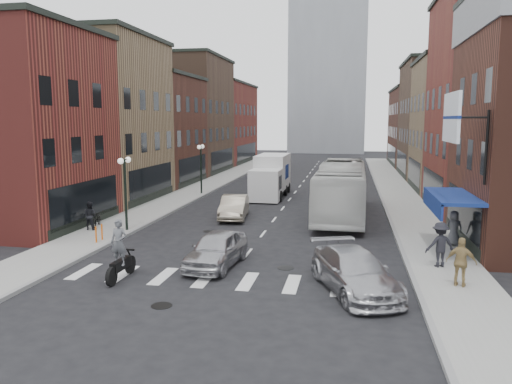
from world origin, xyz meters
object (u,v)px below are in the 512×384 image
(billboard_sign, at_px, (454,119))
(sedan_left_far, at_px, (234,207))
(sedan_left_near, at_px, (216,249))
(ped_left_solo, at_px, (90,216))
(transit_bus, at_px, (341,189))
(box_truck, at_px, (271,176))
(motorcycle_rider, at_px, (120,252))
(streetlamp_near, at_px, (125,180))
(ped_right_a, at_px, (440,245))
(parked_bicycle, at_px, (97,219))
(streetlamp_far, at_px, (201,160))
(curb_car, at_px, (355,272))
(ped_right_c, at_px, (454,228))
(bike_rack, at_px, (99,233))
(ped_right_b, at_px, (461,262))

(billboard_sign, distance_m, sedan_left_far, 14.93)
(sedan_left_near, relative_size, ped_left_solo, 2.77)
(transit_bus, bearing_deg, box_truck, 129.34)
(billboard_sign, xyz_separation_m, motorcycle_rider, (-12.63, -4.21, -5.02))
(streetlamp_near, xyz_separation_m, motorcycle_rider, (3.35, -7.71, -1.80))
(box_truck, xyz_separation_m, ped_right_a, (9.87, -18.23, -0.56))
(sedan_left_near, height_order, parked_bicycle, sedan_left_near)
(streetlamp_far, height_order, curb_car, streetlamp_far)
(streetlamp_far, bearing_deg, ped_right_c, -40.27)
(sedan_left_far, bearing_deg, parked_bicycle, -154.07)
(ped_right_c, bearing_deg, curb_car, 51.95)
(ped_right_a, bearing_deg, sedan_left_far, -57.82)
(bike_rack, xyz_separation_m, ped_right_a, (15.81, -1.42, 0.52))
(streetlamp_far, xyz_separation_m, ped_left_solo, (-1.97, -14.37, -1.98))
(streetlamp_near, xyz_separation_m, box_truck, (5.74, 14.11, -1.28))
(sedan_left_far, distance_m, ped_right_a, 14.02)
(bike_rack, distance_m, ped_right_b, 16.60)
(motorcycle_rider, relative_size, ped_left_solo, 1.51)
(transit_bus, bearing_deg, ped_right_a, -68.22)
(box_truck, relative_size, ped_left_solo, 4.86)
(box_truck, height_order, ped_left_solo, box_truck)
(parked_bicycle, xyz_separation_m, ped_left_solo, (0.05, -0.85, 0.35))
(streetlamp_far, bearing_deg, motorcycle_rider, -81.22)
(sedan_left_near, height_order, curb_car, curb_car)
(streetlamp_far, relative_size, ped_left_solo, 2.62)
(sedan_left_near, xyz_separation_m, curb_car, (5.67, -2.12, 0.00))
(sedan_left_far, relative_size, ped_right_c, 2.59)
(bike_rack, bearing_deg, billboard_sign, -2.83)
(ped_right_c, bearing_deg, streetlamp_near, -5.58)
(parked_bicycle, bearing_deg, ped_left_solo, -102.08)
(box_truck, relative_size, motorcycle_rider, 3.21)
(streetlamp_far, relative_size, parked_bicycle, 2.49)
(box_truck, xyz_separation_m, ped_left_solo, (-7.71, -14.47, -0.70))
(billboard_sign, relative_size, sedan_left_far, 0.85)
(box_truck, distance_m, parked_bicycle, 15.71)
(streetlamp_far, height_order, bike_rack, streetlamp_far)
(sedan_left_far, xyz_separation_m, curb_car, (7.29, -12.29, 0.02))
(motorcycle_rider, bearing_deg, ped_left_solo, 127.90)
(sedan_left_near, relative_size, parked_bicycle, 2.63)
(box_truck, xyz_separation_m, motorcycle_rider, (-2.39, -21.82, -0.53))
(billboard_sign, bearing_deg, ped_right_a, -120.95)
(transit_bus, relative_size, sedan_left_near, 2.85)
(ped_left_solo, xyz_separation_m, ped_right_b, (17.91, -6.18, 0.11))
(billboard_sign, distance_m, bike_rack, 17.14)
(sedan_left_far, relative_size, curb_car, 0.85)
(streetlamp_far, xyz_separation_m, ped_right_b, (15.94, -20.55, -1.86))
(bike_rack, height_order, parked_bicycle, parked_bicycle)
(bike_rack, distance_m, ped_right_c, 17.25)
(transit_bus, height_order, parked_bicycle, transit_bus)
(bike_rack, distance_m, sedan_left_near, 7.19)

